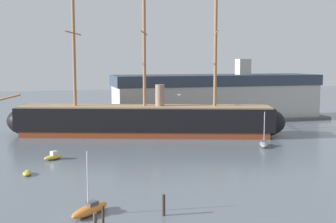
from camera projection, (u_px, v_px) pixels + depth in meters
tall_ship at (145, 120)px, 90.85m from camera, size 60.75×23.60×30.07m
sailboat_foreground_left at (90, 209)px, 44.64m from camera, size 4.70×4.57×6.57m
dinghy_mid_left at (27, 173)px, 60.00m from camera, size 1.25×2.55×0.59m
motorboat_alongside_bow at (53, 157)px, 69.38m from camera, size 3.32×2.86×1.32m
sailboat_alongside_stern at (264, 144)px, 79.68m from camera, size 3.40×5.06×6.37m
dinghy_far_right at (264, 131)px, 96.47m from camera, size 1.18×2.20×0.50m
mooring_piling_nearest at (103, 217)px, 40.90m from camera, size 0.25×0.25×2.15m
mooring_piling_left_pair at (164, 205)px, 44.28m from camera, size 0.32×0.32×2.16m
dockside_warehouse_right at (216, 97)px, 115.34m from camera, size 57.91×16.35×15.79m
seagull_in_flight at (179, 95)px, 57.69m from camera, size 0.93×0.91×0.13m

